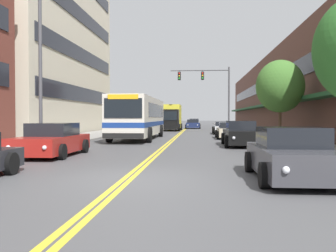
% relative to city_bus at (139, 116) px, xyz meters
% --- Properties ---
extents(ground_plane, '(240.00, 240.00, 0.00)m').
position_rel_city_bus_xyz_m(ground_plane, '(2.58, 19.03, -1.72)').
color(ground_plane, '#4C4C4F').
extents(sidewalk_left, '(3.89, 106.00, 0.12)m').
position_rel_city_bus_xyz_m(sidewalk_left, '(-4.86, 19.03, -1.66)').
color(sidewalk_left, gray).
rests_on(sidewalk_left, ground_plane).
extents(sidewalk_right, '(3.89, 106.00, 0.12)m').
position_rel_city_bus_xyz_m(sidewalk_right, '(10.03, 19.03, -1.66)').
color(sidewalk_right, gray).
rests_on(sidewalk_right, ground_plane).
extents(centre_line, '(0.34, 106.00, 0.01)m').
position_rel_city_bus_xyz_m(centre_line, '(2.58, 19.03, -1.72)').
color(centre_line, yellow).
rests_on(centre_line, ground_plane).
extents(storefront_row_right, '(9.10, 68.00, 8.75)m').
position_rel_city_bus_xyz_m(storefront_row_right, '(16.21, 19.03, 2.65)').
color(storefront_row_right, brown).
rests_on(storefront_row_right, ground_plane).
extents(city_bus, '(2.89, 11.95, 3.03)m').
position_rel_city_bus_xyz_m(city_bus, '(0.00, 0.00, 0.00)').
color(city_bus, silver).
rests_on(city_bus, ground_plane).
extents(car_red_parked_left_near, '(2.20, 4.75, 1.39)m').
position_rel_city_bus_xyz_m(car_red_parked_left_near, '(-1.75, -12.46, -1.08)').
color(car_red_parked_left_near, maroon).
rests_on(car_red_parked_left_near, ground_plane).
extents(car_beige_parked_left_far, '(2.14, 4.83, 1.41)m').
position_rel_city_bus_xyz_m(car_beige_parked_left_far, '(-1.77, 10.57, -1.06)').
color(car_beige_parked_left_far, '#BCAD89').
rests_on(car_beige_parked_left_far, ground_plane).
extents(car_dark_grey_parked_right_foreground, '(2.11, 4.30, 1.38)m').
position_rel_city_bus_xyz_m(car_dark_grey_parked_right_foreground, '(6.92, -17.79, -1.09)').
color(car_dark_grey_parked_right_foreground, '#38383D').
rests_on(car_dark_grey_parked_right_foreground, ground_plane).
extents(car_champagne_parked_right_mid, '(2.17, 4.41, 1.22)m').
position_rel_city_bus_xyz_m(car_champagne_parked_right_mid, '(6.86, 1.09, -1.14)').
color(car_champagne_parked_right_mid, beige).
rests_on(car_champagne_parked_right_mid, ground_plane).
extents(car_white_parked_right_far, '(2.19, 4.80, 1.20)m').
position_rel_city_bus_xyz_m(car_white_parked_right_far, '(6.90, 8.91, -1.14)').
color(car_white_parked_right_far, white).
rests_on(car_white_parked_right_far, ground_plane).
extents(car_black_parked_right_end, '(2.01, 4.78, 1.43)m').
position_rel_city_bus_xyz_m(car_black_parked_right_end, '(6.84, -6.33, -1.06)').
color(car_black_parked_right_end, black).
rests_on(car_black_parked_right_end, ground_plane).
extents(car_navy_moving_lead, '(2.15, 4.39, 1.30)m').
position_rel_city_bus_xyz_m(car_navy_moving_lead, '(3.62, 25.69, -1.11)').
color(car_navy_moving_lead, '#19234C').
rests_on(car_navy_moving_lead, ground_plane).
extents(car_silver_moving_second, '(2.00, 4.44, 1.36)m').
position_rel_city_bus_xyz_m(car_silver_moving_second, '(3.65, 36.71, -1.09)').
color(car_silver_moving_second, '#B7B7BC').
rests_on(car_silver_moving_second, ground_plane).
extents(box_truck, '(2.78, 6.84, 3.16)m').
position_rel_city_bus_xyz_m(box_truck, '(0.93, 17.78, -0.11)').
color(box_truck, black).
rests_on(box_truck, ground_plane).
extents(traffic_signal_mast, '(6.59, 0.38, 7.20)m').
position_rel_city_bus_xyz_m(traffic_signal_mast, '(5.64, 14.16, 3.41)').
color(traffic_signal_mast, '#47474C').
rests_on(traffic_signal_mast, ground_plane).
extents(street_lamp_left_near, '(2.46, 0.28, 9.14)m').
position_rel_city_bus_xyz_m(street_lamp_left_near, '(-2.41, -11.35, 3.65)').
color(street_lamp_left_near, '#47474C').
rests_on(street_lamp_left_near, ground_plane).
extents(street_tree_right_mid, '(3.21, 3.21, 5.36)m').
position_rel_city_bus_xyz_m(street_tree_right_mid, '(9.91, -2.10, 1.99)').
color(street_tree_right_mid, brown).
rests_on(street_tree_right_mid, sidewalk_right).
extents(fire_hydrant, '(0.32, 0.24, 0.79)m').
position_rel_city_bus_xyz_m(fire_hydrant, '(8.53, -7.13, -1.20)').
color(fire_hydrant, red).
rests_on(fire_hydrant, sidewalk_right).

